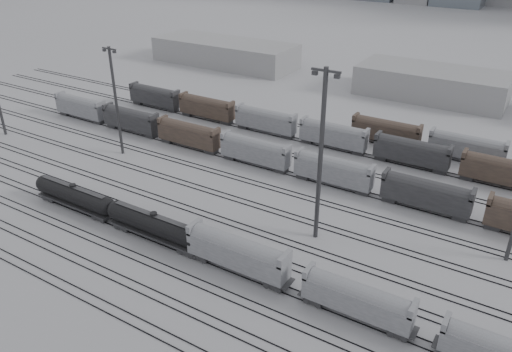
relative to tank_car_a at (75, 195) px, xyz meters
The scene contains 13 objects.
ground 26.31m from the tank_car_a, ahead, with size 900.00×900.00×0.00m, color #BCBCC1.
tracks 31.03m from the tank_car_a, 32.24° to the left, with size 220.00×71.50×0.16m.
tank_car_a is the anchor object (origin of this frame).
tank_car_b 18.05m from the tank_car_a, ahead, with size 18.96×3.16×4.68m.
hopper_car_a 33.27m from the tank_car_a, ahead, with size 15.54×3.09×5.56m.
hopper_car_b 50.87m from the tank_car_a, ahead, with size 13.99×2.78×5.00m.
light_mast_b 25.07m from the tank_car_a, 115.47° to the left, with size 3.63×0.58×22.68m.
light_mast_c 42.83m from the tank_car_a, 19.52° to the left, with size 4.32×0.69×27.03m.
bg_string_near 46.13m from the tank_car_a, 42.23° to the left, with size 151.00×3.00×5.60m.
bg_string_mid 64.49m from the tank_car_a, 46.79° to the left, with size 151.00×3.00×5.60m.
bg_string_far 82.62m from the tank_car_a, 41.73° to the left, with size 66.00×3.00×5.60m.
warehouse_left 99.92m from the tank_car_a, 109.80° to the left, with size 50.00×18.00×8.00m, color gray.
warehouse_mid 100.72m from the tank_car_a, 68.96° to the left, with size 40.00×18.00×8.00m, color gray.
Camera 1 is at (38.90, -46.00, 44.25)m, focal length 35.00 mm.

